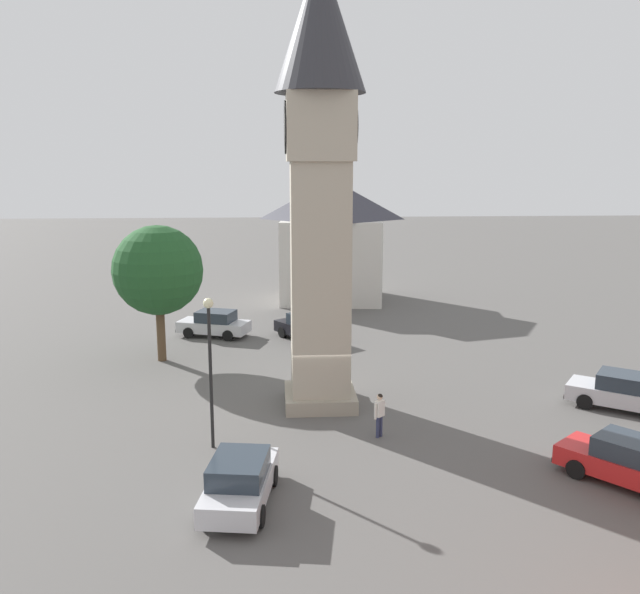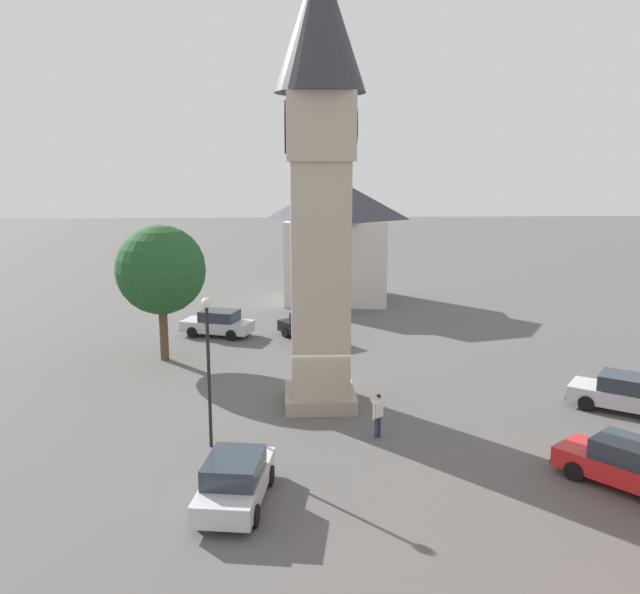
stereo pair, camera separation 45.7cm
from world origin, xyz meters
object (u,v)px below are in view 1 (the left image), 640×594
object	(u,v)px
clock_tower	(320,149)
pedestrian	(380,411)
lamp_post	(210,350)
car_white_side	(214,324)
car_blue_kerb	(240,480)
car_black_far	(622,391)
building_terrace_right	(332,239)
car_silver_kerb	(628,461)
tree	(158,270)
car_red_corner	(307,327)

from	to	relation	value
clock_tower	pedestrian	distance (m)	10.36
clock_tower	lamp_post	distance (m)	9.03
car_white_side	lamp_post	distance (m)	16.07
car_blue_kerb	car_black_far	distance (m)	16.78
clock_tower	building_terrace_right	xyz separation A→B (m)	(-21.90, 2.32, -6.00)
car_silver_kerb	car_black_far	world-z (taller)	same
car_silver_kerb	building_terrace_right	distance (m)	30.66
car_white_side	lamp_post	bearing A→B (deg)	4.85
car_black_far	pedestrian	size ratio (longest dim) A/B	2.56
car_white_side	tree	size ratio (longest dim) A/B	0.64
car_blue_kerb	pedestrian	distance (m)	6.76
pedestrian	tree	size ratio (longest dim) A/B	0.24
car_silver_kerb	car_black_far	xyz separation A→B (m)	(-6.35, 3.17, 0.00)
clock_tower	building_terrace_right	world-z (taller)	clock_tower
car_red_corner	car_black_far	world-z (taller)	same
car_blue_kerb	lamp_post	world-z (taller)	lamp_post
car_white_side	car_black_far	size ratio (longest dim) A/B	1.03
car_black_far	pedestrian	world-z (taller)	pedestrian
car_white_side	car_silver_kerb	bearing A→B (deg)	37.11
car_silver_kerb	tree	size ratio (longest dim) A/B	0.61
car_blue_kerb	lamp_post	bearing A→B (deg)	-163.97
car_white_side	pedestrian	size ratio (longest dim) A/B	2.63
car_white_side	car_black_far	bearing A→B (deg)	53.80
pedestrian	building_terrace_right	size ratio (longest dim) A/B	0.19
car_red_corner	car_blue_kerb	bearing A→B (deg)	-8.66
car_red_corner	car_black_far	xyz separation A→B (m)	(11.87, 12.47, 0.00)
clock_tower	car_blue_kerb	bearing A→B (deg)	-19.60
clock_tower	building_terrace_right	distance (m)	22.82
car_black_far	car_red_corner	bearing A→B (deg)	-133.57
clock_tower	pedestrian	size ratio (longest dim) A/B	10.70
car_blue_kerb	clock_tower	bearing A→B (deg)	160.40
pedestrian	tree	bearing A→B (deg)	-137.25
car_white_side	car_blue_kerb	bearing A→B (deg)	7.24
car_red_corner	lamp_post	xyz separation A→B (m)	(14.56, -4.04, 2.85)
clock_tower	car_black_far	bearing A→B (deg)	83.64
car_blue_kerb	car_white_side	distance (m)	20.06
pedestrian	tree	distance (m)	14.74
car_silver_kerb	pedestrian	world-z (taller)	pedestrian
tree	building_terrace_right	distance (m)	18.04
clock_tower	car_white_side	size ratio (longest dim) A/B	4.06
clock_tower	building_terrace_right	bearing A→B (deg)	173.96
car_silver_kerb	car_white_side	distance (m)	24.34
car_black_far	tree	xyz separation A→B (m)	(-8.30, -20.12, 3.94)
car_blue_kerb	car_white_side	xyz separation A→B (m)	(-19.90, -2.53, 0.00)
tree	car_blue_kerb	bearing A→B (deg)	17.57
car_silver_kerb	lamp_post	xyz separation A→B (m)	(-3.65, -13.35, 2.85)
car_silver_kerb	car_black_far	bearing A→B (deg)	153.50
car_silver_kerb	tree	distance (m)	22.75
pedestrian	building_terrace_right	xyz separation A→B (m)	(-25.46, 0.35, 3.53)
building_terrace_right	car_red_corner	bearing A→B (deg)	-11.85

